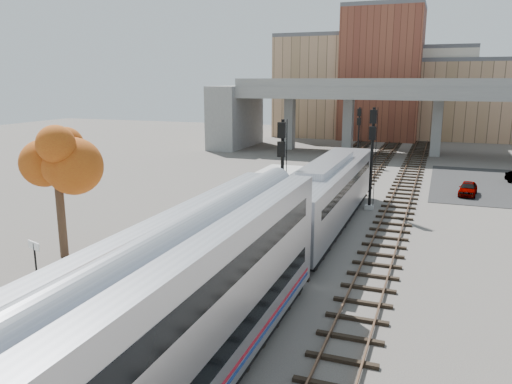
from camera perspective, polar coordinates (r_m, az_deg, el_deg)
The scene contains 14 objects.
ground at distance 24.15m, azimuth 0.47°, elevation -10.01°, with size 160.00×160.00×0.00m, color #47423D.
platform at distance 27.24m, azimuth -14.14°, elevation -7.33°, with size 4.50×60.00×0.35m, color #9E9E99.
yellow_strip at distance 26.20m, azimuth -10.70°, elevation -7.55°, with size 0.70×60.00×0.01m, color yellow.
tracks at distance 35.33m, azimuth 8.84°, elevation -2.63°, with size 10.70×95.00×0.25m.
overpass at distance 66.10m, azimuth 18.28°, elevation 9.02°, with size 54.00×12.00×9.50m.
buildings_far at distance 87.76m, azimuth 16.57°, elevation 11.24°, with size 43.00×21.00×20.60m.
locomotive at distance 32.23m, azimuth 8.11°, elevation -0.06°, with size 3.02×19.05×4.10m.
coach at distance 12.34m, azimuth -16.63°, elevation -19.82°, with size 3.03×25.00×5.00m.
signal_mast_near at distance 29.67m, azimuth 2.97°, elevation 1.41°, with size 0.60×0.64×7.09m.
signal_mast_mid at distance 36.97m, azimuth 13.06°, elevation 3.70°, with size 0.60×0.64×7.43m.
signal_mast_far at distance 57.39m, azimuth 11.62°, elevation 6.13°, with size 0.60×0.64×6.36m.
station_sign at distance 23.41m, azimuth -23.94°, elevation -6.72°, with size 0.87×0.34×2.27m.
tree at distance 27.81m, azimuth -21.88°, elevation 3.64°, with size 3.60×3.60×7.26m.
car_a at distance 44.55m, azimuth 23.07°, elevation 0.38°, with size 1.34×3.32×1.13m, color #99999E.
Camera 1 is at (7.57, -20.95, 9.32)m, focal length 35.00 mm.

